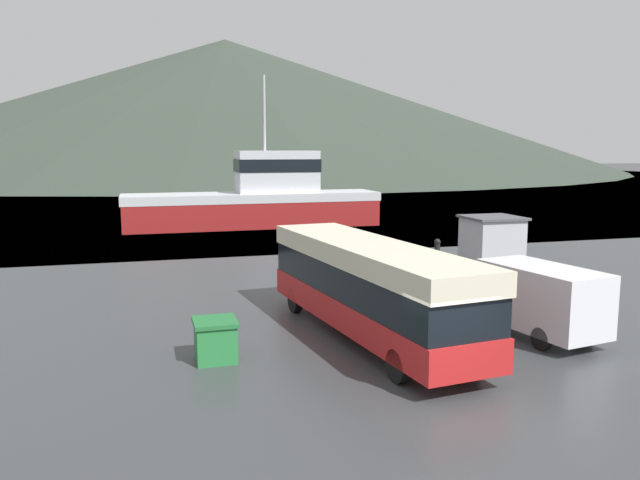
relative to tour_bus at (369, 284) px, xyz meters
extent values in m
plane|color=#383A3D|center=(0.13, -5.62, -1.74)|extent=(400.00, 400.00, 0.00)
plane|color=#475B6B|center=(0.13, 136.17, -1.74)|extent=(240.00, 240.00, 0.00)
cone|color=#333D33|center=(18.14, 169.75, 16.98)|extent=(218.46, 218.46, 37.44)
cube|color=red|center=(0.00, -0.01, -0.83)|extent=(3.74, 11.19, 0.92)
cube|color=black|center=(0.00, -0.01, 0.15)|extent=(3.67, 10.97, 1.05)
cube|color=beige|center=(0.00, -0.01, 1.00)|extent=(3.74, 11.19, 0.65)
cube|color=black|center=(-0.65, 5.46, -0.03)|extent=(2.16, 0.32, 1.41)
cylinder|color=black|center=(-1.53, 3.67, -1.29)|extent=(0.40, 0.93, 0.90)
cylinder|color=black|center=(0.62, 3.93, -1.29)|extent=(0.40, 0.93, 0.90)
cylinder|color=black|center=(-0.62, -3.96, -1.29)|extent=(0.40, 0.93, 0.90)
cylinder|color=black|center=(1.53, -3.70, -1.29)|extent=(0.40, 0.93, 0.90)
cube|color=silver|center=(5.29, -1.62, -0.40)|extent=(2.63, 4.40, 1.98)
cube|color=silver|center=(4.80, 1.29, -0.84)|extent=(2.24, 2.07, 1.09)
cube|color=black|center=(4.94, 0.44, 0.04)|extent=(1.66, 0.34, 0.69)
cylinder|color=black|center=(3.97, 0.91, -1.39)|extent=(0.33, 0.73, 0.70)
cylinder|color=black|center=(5.70, 1.20, -1.39)|extent=(0.33, 0.73, 0.70)
cylinder|color=black|center=(4.58, -2.69, -1.39)|extent=(0.33, 0.73, 0.70)
cylinder|color=black|center=(6.31, -2.40, -1.39)|extent=(0.33, 0.73, 0.70)
cube|color=maroon|center=(1.38, 29.51, -0.42)|extent=(19.49, 4.38, 2.63)
cube|color=silver|center=(1.38, 29.51, 0.56)|extent=(19.68, 4.43, 0.66)
cube|color=silver|center=(3.33, 29.52, 2.51)|extent=(6.24, 3.03, 3.24)
cube|color=black|center=(3.33, 29.52, 3.00)|extent=(6.37, 3.12, 0.97)
cylinder|color=#B2B2B7|center=(2.39, 29.52, 6.98)|extent=(0.20, 0.20, 5.70)
cube|color=#287F3D|center=(-5.00, -0.91, -1.20)|extent=(1.12, 1.18, 1.08)
cube|color=#226C34|center=(-5.00, -0.91, -0.60)|extent=(1.23, 1.30, 0.12)
cube|color=#B2B2B7|center=(10.16, 9.39, -0.48)|extent=(2.48, 2.42, 2.52)
cube|color=#4C4C51|center=(10.16, 9.39, 0.84)|extent=(2.73, 2.66, 0.12)
cylinder|color=black|center=(9.98, 15.07, -1.53)|extent=(0.33, 0.33, 0.42)
sphere|color=black|center=(9.98, 15.07, -1.22)|extent=(0.38, 0.38, 0.38)
camera|label=1|loc=(-6.86, -18.32, 4.30)|focal=35.00mm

